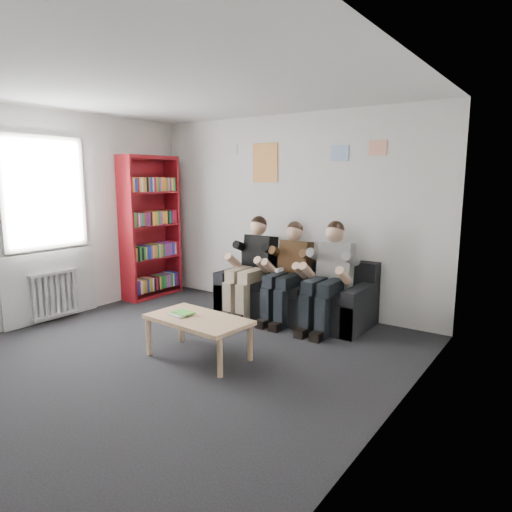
{
  "coord_description": "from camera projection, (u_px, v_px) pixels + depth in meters",
  "views": [
    {
      "loc": [
        3.29,
        -3.01,
        1.84
      ],
      "look_at": [
        0.27,
        1.3,
        0.94
      ],
      "focal_mm": 32.0,
      "sensor_mm": 36.0,
      "label": 1
    }
  ],
  "objects": [
    {
      "name": "room_shell",
      "position": [
        155.0,
        230.0,
        4.37
      ],
      "size": [
        5.0,
        5.0,
        5.0
      ],
      "color": "black",
      "rests_on": "ground"
    },
    {
      "name": "sofa",
      "position": [
        295.0,
        296.0,
        6.07
      ],
      "size": [
        2.05,
        0.84,
        0.79
      ],
      "color": "black",
      "rests_on": "ground"
    },
    {
      "name": "bookshelf",
      "position": [
        151.0,
        227.0,
        7.03
      ],
      "size": [
        0.33,
        0.98,
        2.17
      ],
      "rotation": [
        0.0,
        0.0,
        -0.0
      ],
      "color": "maroon",
      "rests_on": "ground"
    },
    {
      "name": "coffee_table",
      "position": [
        198.0,
        322.0,
        4.67
      ],
      "size": [
        1.07,
        0.59,
        0.43
      ],
      "rotation": [
        0.0,
        0.0,
        -0.07
      ],
      "color": "#DDAB7F",
      "rests_on": "ground"
    },
    {
      "name": "game_cases",
      "position": [
        181.0,
        313.0,
        4.74
      ],
      "size": [
        0.24,
        0.19,
        0.03
      ],
      "rotation": [
        0.0,
        0.0,
        -0.16
      ],
      "color": "silver",
      "rests_on": "coffee_table"
    },
    {
      "name": "person_left",
      "position": [
        251.0,
        267.0,
        6.17
      ],
      "size": [
        0.42,
        0.9,
        1.33
      ],
      "rotation": [
        0.0,
        0.0,
        0.0
      ],
      "color": "black",
      "rests_on": "sofa"
    },
    {
      "name": "person_middle",
      "position": [
        287.0,
        273.0,
        5.85
      ],
      "size": [
        0.4,
        0.86,
        1.28
      ],
      "rotation": [
        0.0,
        0.0,
        0.07
      ],
      "color": "#492D18",
      "rests_on": "sofa"
    },
    {
      "name": "person_right",
      "position": [
        328.0,
        277.0,
        5.53
      ],
      "size": [
        0.42,
        0.9,
        1.32
      ],
      "rotation": [
        0.0,
        0.0,
        0.13
      ],
      "color": "white",
      "rests_on": "sofa"
    },
    {
      "name": "radiator",
      "position": [
        55.0,
        294.0,
        5.92
      ],
      "size": [
        0.1,
        0.64,
        0.6
      ],
      "color": "silver",
      "rests_on": "ground"
    },
    {
      "name": "window",
      "position": [
        48.0,
        242.0,
        5.84
      ],
      "size": [
        0.05,
        1.3,
        2.36
      ],
      "color": "white",
      "rests_on": "room_shell"
    },
    {
      "name": "poster_large",
      "position": [
        265.0,
        163.0,
        6.49
      ],
      "size": [
        0.42,
        0.01,
        0.55
      ],
      "primitive_type": "cube",
      "color": "gold",
      "rests_on": "room_shell"
    },
    {
      "name": "poster_blue",
      "position": [
        340.0,
        153.0,
        5.82
      ],
      "size": [
        0.25,
        0.01,
        0.2
      ],
      "primitive_type": "cube",
      "color": "#418DDE",
      "rests_on": "room_shell"
    },
    {
      "name": "poster_pink",
      "position": [
        378.0,
        148.0,
        5.53
      ],
      "size": [
        0.22,
        0.01,
        0.18
      ],
      "primitive_type": "cube",
      "color": "#DA44A4",
      "rests_on": "room_shell"
    },
    {
      "name": "poster_sign",
      "position": [
        232.0,
        150.0,
        6.79
      ],
      "size": [
        0.2,
        0.01,
        0.14
      ],
      "primitive_type": "cube",
      "color": "silver",
      "rests_on": "room_shell"
    }
  ]
}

